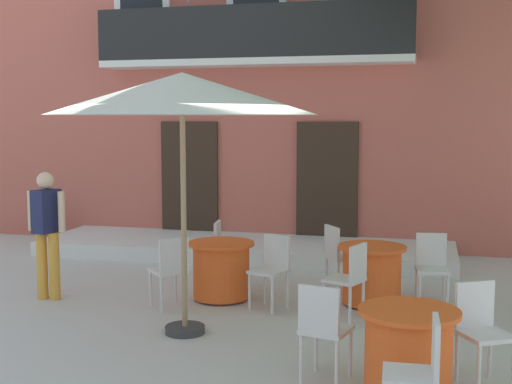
{
  "coord_description": "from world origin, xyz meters",
  "views": [
    {
      "loc": [
        2.43,
        -7.07,
        2.37
      ],
      "look_at": [
        0.03,
        2.41,
        1.3
      ],
      "focal_mm": 47.7,
      "sensor_mm": 36.0,
      "label": 1
    }
  ],
  "objects": [
    {
      "name": "cafe_table_middle",
      "position": [
        2.32,
        -1.33,
        0.39
      ],
      "size": [
        0.86,
        0.86,
        0.76
      ],
      "color": "#EA561E",
      "rests_on": "ground"
    },
    {
      "name": "cafe_chair_middle_2",
      "position": [
        2.42,
        -2.07,
        0.53
      ],
      "size": [
        0.42,
        0.42,
        0.91
      ],
      "color": "silver",
      "rests_on": "ground"
    },
    {
      "name": "ground_plane",
      "position": [
        0.0,
        0.0,
        0.0
      ],
      "size": [
        120.0,
        120.0,
        0.0
      ],
      "primitive_type": "plane",
      "color": "beige"
    },
    {
      "name": "cafe_table_near_tree",
      "position": [
        1.78,
        1.49,
        0.39
      ],
      "size": [
        0.86,
        0.86,
        0.76
      ],
      "color": "#EA561E",
      "rests_on": "ground"
    },
    {
      "name": "cafe_chair_front_1",
      "position": [
        0.58,
        1.06,
        0.53
      ],
      "size": [
        0.52,
        0.52,
        0.91
      ],
      "color": "silver",
      "rests_on": "ground"
    },
    {
      "name": "cafe_chair_middle_1",
      "position": [
        1.57,
        -1.22,
        0.53
      ],
      "size": [
        0.48,
        0.48,
        0.91
      ],
      "color": "silver",
      "rests_on": "ground"
    },
    {
      "name": "cafe_chair_near_tree_2",
      "position": [
        1.28,
        2.06,
        0.53
      ],
      "size": [
        0.56,
        0.56,
        0.91
      ],
      "color": "silver",
      "rests_on": "ground"
    },
    {
      "name": "cafe_chair_front_2",
      "position": [
        -0.32,
        2.0,
        0.53
      ],
      "size": [
        0.45,
        0.45,
        0.91
      ],
      "color": "silver",
      "rests_on": "ground"
    },
    {
      "name": "cafe_table_front",
      "position": [
        -0.15,
        1.27,
        0.39
      ],
      "size": [
        0.86,
        0.86,
        0.76
      ],
      "color": "#EA561E",
      "rests_on": "ground"
    },
    {
      "name": "building_facade",
      "position": [
        -0.6,
        6.99,
        3.75
      ],
      "size": [
        13.0,
        5.09,
        7.5
      ],
      "color": "#BC5B4C",
      "rests_on": "ground"
    },
    {
      "name": "entrance_step_platform",
      "position": [
        -0.61,
        4.06,
        0.12
      ],
      "size": [
        7.08,
        1.89,
        0.25
      ],
      "primitive_type": "cube",
      "color": "silver",
      "rests_on": "ground"
    },
    {
      "name": "cafe_chair_middle_0",
      "position": [
        2.93,
        -0.89,
        0.53
      ],
      "size": [
        0.55,
        0.55,
        0.91
      ],
      "color": "silver",
      "rests_on": "ground"
    },
    {
      "name": "cafe_chair_near_tree_1",
      "position": [
        2.52,
        1.65,
        0.53
      ],
      "size": [
        0.44,
        0.44,
        0.91
      ],
      "color": "silver",
      "rests_on": "ground"
    },
    {
      "name": "cafe_chair_near_tree_0",
      "position": [
        1.58,
        0.76,
        0.53
      ],
      "size": [
        0.52,
        0.52,
        0.91
      ],
      "color": "silver",
      "rests_on": "ground"
    },
    {
      "name": "cafe_chair_front_0",
      "position": [
        -0.62,
        0.68,
        0.53
      ],
      "size": [
        0.57,
        0.57,
        0.91
      ],
      "color": "silver",
      "rests_on": "ground"
    },
    {
      "name": "cafe_umbrella",
      "position": [
        -0.12,
        -0.18,
        2.61
      ],
      "size": [
        2.9,
        2.9,
        2.85
      ],
      "color": "#997A56",
      "rests_on": "ground"
    },
    {
      "name": "ground_planter_left",
      "position": [
        -4.49,
        4.32,
        0.37
      ],
      "size": [
        0.37,
        0.37,
        0.65
      ],
      "color": "#995638",
      "rests_on": "ground"
    },
    {
      "name": "pedestrian_near_entrance",
      "position": [
        -2.35,
        0.72,
        0.95
      ],
      "size": [
        0.53,
        0.39,
        1.67
      ],
      "color": "gold",
      "rests_on": "ground"
    }
  ]
}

